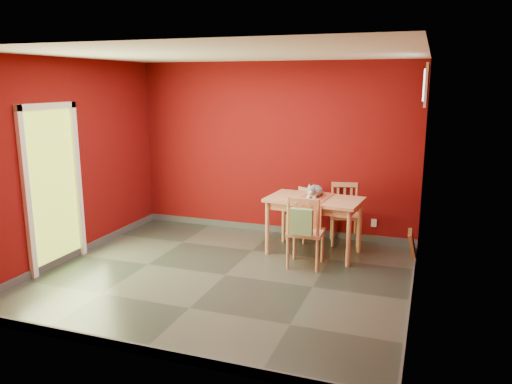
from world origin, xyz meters
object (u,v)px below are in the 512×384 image
(chair_far_right, at_px, (345,213))
(chair_near, at_px, (305,231))
(cat, at_px, (315,189))
(tote_bag, at_px, (301,222))
(dining_table, at_px, (314,205))
(chair_far_left, at_px, (303,214))
(picture_frame, at_px, (412,246))

(chair_far_right, xyz_separation_m, chair_near, (-0.31, -1.20, 0.03))
(chair_near, xyz_separation_m, cat, (-0.03, 0.65, 0.43))
(chair_near, xyz_separation_m, tote_bag, (0.01, -0.23, 0.18))
(chair_near, bearing_deg, cat, 92.99)
(dining_table, height_order, cat, cat)
(chair_far_left, bearing_deg, picture_frame, -14.77)
(chair_far_right, distance_m, picture_frame, 1.15)
(tote_bag, relative_size, cat, 0.89)
(picture_frame, bearing_deg, cat, -177.12)
(cat, bearing_deg, dining_table, -60.71)
(dining_table, height_order, picture_frame, dining_table)
(picture_frame, bearing_deg, chair_far_right, 154.28)
(chair_far_right, relative_size, tote_bag, 2.24)
(chair_far_right, relative_size, chair_near, 0.94)
(tote_bag, bearing_deg, chair_near, 91.57)
(picture_frame, bearing_deg, chair_near, -151.60)
(picture_frame, bearing_deg, chair_far_left, 165.23)
(chair_near, distance_m, cat, 0.78)
(chair_far_left, height_order, picture_frame, chair_far_left)
(dining_table, height_order, chair_near, chair_near)
(cat, bearing_deg, picture_frame, 17.38)
(chair_far_left, bearing_deg, dining_table, -62.24)
(chair_near, height_order, cat, cat)
(chair_far_left, distance_m, picture_frame, 1.71)
(dining_table, bearing_deg, tote_bag, -88.74)
(tote_bag, distance_m, picture_frame, 1.69)
(chair_near, distance_m, picture_frame, 1.53)
(dining_table, height_order, tote_bag, tote_bag)
(chair_far_left, distance_m, chair_near, 1.20)
(dining_table, xyz_separation_m, chair_far_left, (-0.31, 0.59, -0.30))
(chair_far_right, height_order, chair_near, chair_near)
(dining_table, height_order, chair_far_right, chair_far_right)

